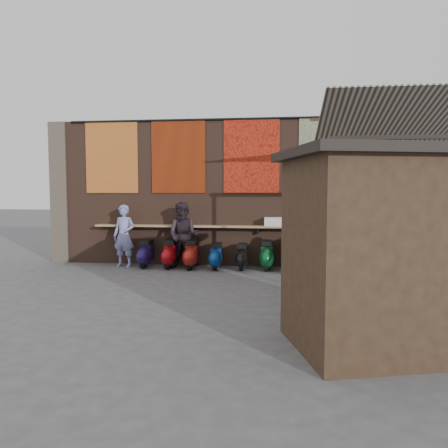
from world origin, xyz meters
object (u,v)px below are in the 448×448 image
at_px(scooter_stool_1, 170,254).
at_px(scooter_stool_4, 242,257).
at_px(scooter_stool_3, 216,256).
at_px(shelf_box, 277,222).
at_px(scooter_stool_6, 291,255).
at_px(scooter_stool_7, 317,257).
at_px(scooter_stool_2, 192,254).
at_px(scooter_stool_5, 267,255).
at_px(shopper_tan, 386,253).
at_px(diner_right, 184,236).
at_px(scooter_stool_0, 146,254).
at_px(shopper_navy, 368,249).
at_px(diner_left, 124,236).
at_px(market_stall, 385,255).
at_px(shopper_grey, 398,257).

distance_m(scooter_stool_1, scooter_stool_4, 1.93).
bearing_deg(scooter_stool_3, shelf_box, 12.41).
bearing_deg(scooter_stool_6, scooter_stool_7, 3.64).
xyz_separation_m(scooter_stool_2, scooter_stool_7, (3.27, 0.04, -0.01)).
bearing_deg(scooter_stool_5, scooter_stool_3, -176.67).
distance_m(scooter_stool_5, shopper_tan, 3.18).
bearing_deg(scooter_stool_3, scooter_stool_5, 3.33).
relative_size(scooter_stool_2, diner_right, 0.45).
relative_size(scooter_stool_0, shopper_navy, 0.44).
height_order(scooter_stool_2, diner_left, diner_left).
bearing_deg(scooter_stool_4, scooter_stool_1, 179.70).
relative_size(scooter_stool_3, diner_left, 0.43).
bearing_deg(shelf_box, scooter_stool_7, -16.34).
height_order(scooter_stool_0, scooter_stool_7, scooter_stool_7).
distance_m(scooter_stool_6, diner_left, 4.49).
bearing_deg(scooter_stool_5, scooter_stool_1, -179.30).
bearing_deg(shelf_box, scooter_stool_3, -167.59).
height_order(shelf_box, diner_right, diner_right).
bearing_deg(scooter_stool_2, shopper_navy, -27.12).
relative_size(shelf_box, scooter_stool_7, 0.83).
height_order(scooter_stool_4, scooter_stool_6, scooter_stool_6).
distance_m(scooter_stool_2, shopper_tan, 4.88).
relative_size(diner_right, market_stall, 0.71).
bearing_deg(scooter_stool_1, scooter_stool_4, -0.30).
bearing_deg(shopper_navy, diner_right, -47.78).
xyz_separation_m(scooter_stool_4, diner_left, (-3.21, 0.01, 0.51)).
height_order(scooter_stool_6, shopper_grey, shopper_grey).
xyz_separation_m(scooter_stool_3, shopper_navy, (3.45, -2.10, 0.54)).
bearing_deg(market_stall, shopper_navy, 66.51).
bearing_deg(scooter_stool_1, scooter_stool_0, 178.16).
distance_m(scooter_stool_2, scooter_stool_5, 1.99).
xyz_separation_m(scooter_stool_4, scooter_stool_6, (1.26, -0.04, 0.08)).
distance_m(scooter_stool_4, market_stall, 5.99).
height_order(scooter_stool_3, shopper_grey, shopper_grey).
relative_size(diner_right, shopper_grey, 1.13).
xyz_separation_m(scooter_stool_1, scooter_stool_5, (2.57, 0.03, -0.00)).
distance_m(shelf_box, shopper_navy, 3.10).
relative_size(scooter_stool_0, scooter_stool_6, 0.88).
distance_m(diner_right, shopper_grey, 5.39).
bearing_deg(shopper_navy, scooter_stool_4, -59.58).
bearing_deg(scooter_stool_7, scooter_stool_3, -179.06).
bearing_deg(scooter_stool_0, scooter_stool_6, -0.99).
distance_m(scooter_stool_7, market_stall, 5.55).
relative_size(scooter_stool_1, shopper_tan, 0.53).
xyz_separation_m(shelf_box, diner_right, (-2.44, -0.35, -0.36)).
distance_m(scooter_stool_1, diner_left, 1.36).
xyz_separation_m(scooter_stool_7, market_stall, (0.37, -5.47, 0.87)).
relative_size(scooter_stool_2, scooter_stool_7, 1.03).
xyz_separation_m(scooter_stool_6, market_stall, (1.04, -5.43, 0.82)).
xyz_separation_m(scooter_stool_6, shopper_tan, (1.92, -1.79, 0.34)).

